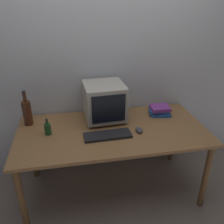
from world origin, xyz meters
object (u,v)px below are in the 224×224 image
at_px(computer_mouse, 139,130).
at_px(book_stack, 160,110).
at_px(crt_monitor, 104,101).
at_px(bottle_short, 48,128).
at_px(keyboard, 108,135).
at_px(bottle_tall, 27,112).

relative_size(computer_mouse, book_stack, 0.42).
xyz_separation_m(crt_monitor, bottle_short, (-0.54, -0.19, -0.13)).
bearing_deg(book_stack, keyboard, -152.09).
bearing_deg(book_stack, computer_mouse, -136.36).
distance_m(computer_mouse, bottle_short, 0.83).
distance_m(bottle_tall, bottle_short, 0.30).
bearing_deg(keyboard, bottle_tall, 151.36).
xyz_separation_m(crt_monitor, bottle_tall, (-0.74, 0.03, -0.06)).
height_order(computer_mouse, bottle_short, bottle_short).
xyz_separation_m(computer_mouse, bottle_short, (-0.82, 0.11, 0.04)).
bearing_deg(book_stack, bottle_short, -170.75).
xyz_separation_m(computer_mouse, book_stack, (0.31, 0.29, 0.03)).
bearing_deg(crt_monitor, bottle_tall, 177.78).
bearing_deg(crt_monitor, computer_mouse, -48.09).
distance_m(bottle_tall, book_stack, 1.32).
bearing_deg(keyboard, crt_monitor, 83.79).
distance_m(crt_monitor, keyboard, 0.38).
bearing_deg(bottle_short, computer_mouse, -7.67).
height_order(keyboard, computer_mouse, computer_mouse).
height_order(crt_monitor, bottle_tall, crt_monitor).
bearing_deg(bottle_tall, bottle_short, -49.05).
relative_size(keyboard, bottle_short, 2.63).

